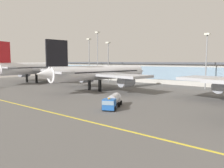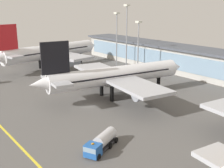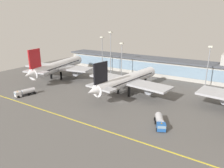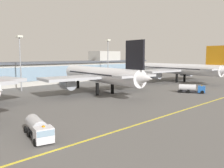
% 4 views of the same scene
% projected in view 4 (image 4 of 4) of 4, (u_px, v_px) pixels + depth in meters
% --- Properties ---
extents(ground_plane, '(182.37, 182.37, 0.00)m').
position_uv_depth(ground_plane, '(128.00, 96.00, 76.02)').
color(ground_plane, '#5B5956').
extents(taxiway_centreline_stripe, '(145.90, 0.50, 0.01)m').
position_uv_depth(taxiway_centreline_stripe, '(194.00, 107.00, 60.50)').
color(taxiway_centreline_stripe, yellow).
rests_on(taxiway_centreline_stripe, ground).
extents(terminal_building, '(133.27, 14.00, 15.18)m').
position_uv_depth(terminal_building, '(50.00, 71.00, 112.79)').
color(terminal_building, beige).
rests_on(terminal_building, ground).
extents(airliner_near_right, '(40.75, 48.66, 16.96)m').
position_uv_depth(airliner_near_right, '(100.00, 75.00, 81.55)').
color(airliner_near_right, black).
rests_on(airliner_near_right, ground).
extents(airliner_far_right, '(45.13, 56.33, 16.86)m').
position_uv_depth(airliner_far_right, '(175.00, 69.00, 118.88)').
color(airliner_far_right, black).
rests_on(airliner_far_right, ground).
extents(fuel_tanker_truck, '(4.84, 9.36, 2.90)m').
position_uv_depth(fuel_tanker_truck, '(39.00, 129.00, 37.40)').
color(fuel_tanker_truck, black).
rests_on(fuel_tanker_truck, ground).
extents(baggage_tug_near, '(6.21, 9.18, 2.90)m').
position_uv_depth(baggage_tug_near, '(192.00, 88.00, 83.04)').
color(baggage_tug_near, black).
rests_on(baggage_tug_near, ground).
extents(apron_light_mast_east, '(1.80, 1.80, 19.79)m').
position_uv_depth(apron_light_mast_east, '(20.00, 54.00, 85.95)').
color(apron_light_mast_east, gray).
rests_on(apron_light_mast_east, ground).
extents(apron_light_mast_far_east, '(1.80, 1.80, 20.64)m').
position_uv_depth(apron_light_mast_far_east, '(108.00, 53.00, 119.41)').
color(apron_light_mast_far_east, gray).
rests_on(apron_light_mast_far_east, ground).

